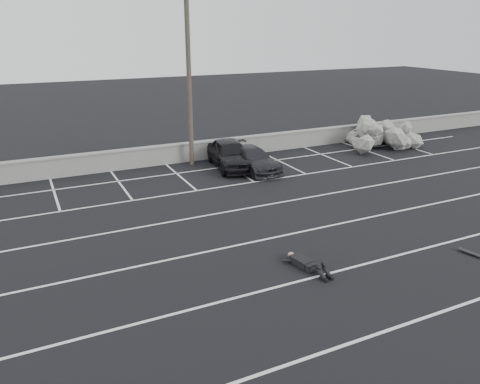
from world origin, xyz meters
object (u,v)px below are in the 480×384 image
person (302,258)px  skateboard (472,253)px  trash_bin (357,136)px  utility_pole (189,76)px  car_right (252,159)px  car_left (230,154)px  riprap_pile (384,137)px

person → skateboard: bearing=-27.9°
trash_bin → skateboard: size_ratio=1.14×
utility_pole → person: size_ratio=3.72×
utility_pole → car_right: bearing=-43.0°
person → car_left: bearing=67.9°
car_left → car_right: car_left is taller
car_left → car_right: size_ratio=1.06×
car_left → trash_bin: (9.86, 1.63, -0.33)m
car_left → skateboard: bearing=-68.7°
trash_bin → riprap_pile: (0.86, -1.56, 0.16)m
riprap_pile → person: 17.24m
utility_pole → trash_bin: (11.55, 0.25, -4.32)m
car_left → riprap_pile: 10.73m
car_left → car_right: (0.82, -0.96, -0.15)m
trash_bin → person: bearing=-134.4°
person → car_right: bearing=62.4°
car_left → car_right: bearing=-41.2°
utility_pole → car_left: bearing=-39.4°
utility_pole → person: 13.19m
riprap_pile → person: (-13.23, -11.05, -0.34)m
car_right → person: bearing=-112.4°
car_left → skateboard: (2.99, -12.85, -0.69)m
car_right → riprap_pile: 9.96m
car_left → car_right: 1.27m
trash_bin → skateboard: (-6.87, -14.48, -0.36)m
utility_pole → riprap_pile: utility_pole is taller
trash_bin → person: trash_bin is taller
riprap_pile → skateboard: bearing=-120.9°
utility_pole → riprap_pile: bearing=-6.0°
car_right → skateboard: (2.17, -11.89, -0.54)m
utility_pole → trash_bin: utility_pole is taller
utility_pole → trash_bin: size_ratio=11.15×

